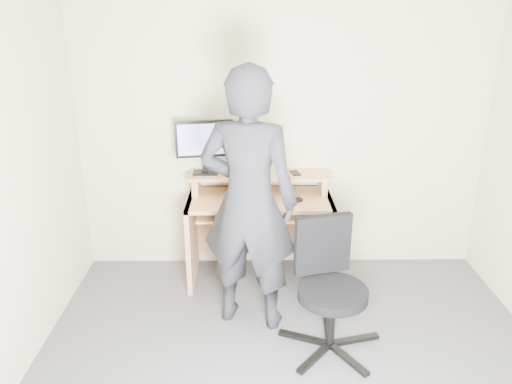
{
  "coord_description": "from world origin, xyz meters",
  "views": [
    {
      "loc": [
        -0.27,
        -2.41,
        2.25
      ],
      "look_at": [
        -0.24,
        1.05,
        0.95
      ],
      "focal_mm": 35.0,
      "sensor_mm": 36.0,
      "label": 1
    }
  ],
  "objects_px": {
    "desk": "(260,216)",
    "person": "(249,202)",
    "monitor": "(205,142)",
    "office_chair": "(329,282)"
  },
  "relations": [
    {
      "from": "desk",
      "to": "person",
      "type": "bearing_deg",
      "value": -97.31
    },
    {
      "from": "person",
      "to": "desk",
      "type": "bearing_deg",
      "value": -82.59
    },
    {
      "from": "monitor",
      "to": "person",
      "type": "relative_size",
      "value": 0.25
    },
    {
      "from": "desk",
      "to": "office_chair",
      "type": "xyz_separation_m",
      "value": [
        0.45,
        -1.0,
        -0.05
      ]
    },
    {
      "from": "monitor",
      "to": "office_chair",
      "type": "distance_m",
      "value": 1.57
    },
    {
      "from": "person",
      "to": "monitor",
      "type": "bearing_deg",
      "value": -50.01
    },
    {
      "from": "monitor",
      "to": "person",
      "type": "height_order",
      "value": "person"
    },
    {
      "from": "monitor",
      "to": "person",
      "type": "distance_m",
      "value": 0.89
    },
    {
      "from": "monitor",
      "to": "person",
      "type": "bearing_deg",
      "value": -74.88
    },
    {
      "from": "desk",
      "to": "person",
      "type": "height_order",
      "value": "person"
    }
  ]
}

